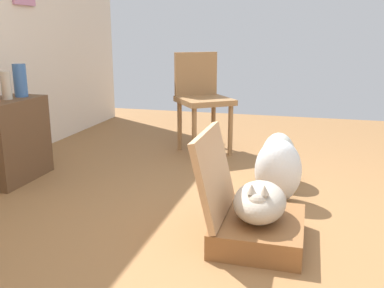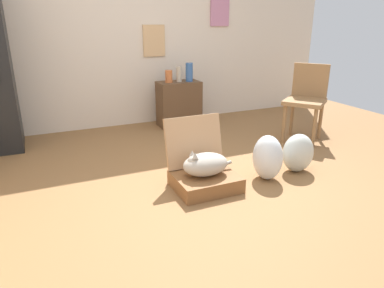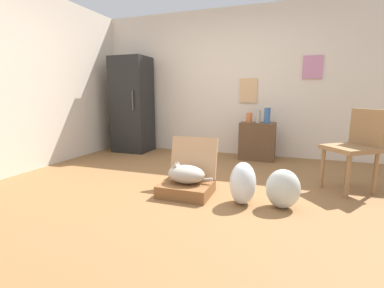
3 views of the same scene
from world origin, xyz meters
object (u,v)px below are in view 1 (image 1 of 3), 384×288
object	(u,v)px
plastic_bag_clear	(278,158)
vase_round	(6,85)
cat	(260,202)
chair	(202,96)
vase_short	(20,80)
suitcase_base	(259,230)
plastic_bag_white	(278,171)
side_table	(10,140)

from	to	relation	value
plastic_bag_clear	vase_round	xyz separation A→B (m)	(-0.47, 1.98, 0.54)
cat	chair	xyz separation A→B (m)	(1.76, 0.76, 0.29)
cat	plastic_bag_clear	distance (m)	1.02
cat	plastic_bag_clear	xyz separation A→B (m)	(1.02, -0.02, -0.04)
vase_short	chair	distance (m)	1.60
suitcase_base	plastic_bag_clear	world-z (taller)	plastic_bag_clear
plastic_bag_white	vase_round	bearing A→B (deg)	92.35
cat	vase_short	xyz separation A→B (m)	(0.70, 1.94, 0.52)
plastic_bag_white	vase_round	distance (m)	2.07
cat	side_table	bearing A→B (deg)	74.37
suitcase_base	side_table	world-z (taller)	side_table
plastic_bag_clear	vase_round	bearing A→B (deg)	103.28
vase_short	chair	bearing A→B (deg)	-48.03
chair	vase_round	bearing A→B (deg)	-171.51
suitcase_base	cat	xyz separation A→B (m)	(-0.01, 0.00, 0.17)
plastic_bag_clear	chair	xyz separation A→B (m)	(0.74, 0.78, 0.34)
cat	plastic_bag_white	xyz separation A→B (m)	(0.63, -0.05, -0.02)
plastic_bag_clear	side_table	distance (m)	2.05
suitcase_base	cat	size ratio (longest dim) A/B	1.12
suitcase_base	plastic_bag_clear	bearing A→B (deg)	-1.26
chair	plastic_bag_clear	bearing A→B (deg)	-80.18
plastic_bag_white	chair	distance (m)	1.42
cat	suitcase_base	bearing A→B (deg)	-2.87
plastic_bag_clear	chair	size ratio (longest dim) A/B	0.41
chair	cat	bearing A→B (deg)	-103.42
side_table	vase_round	distance (m)	0.42
cat	vase_round	xyz separation A→B (m)	(0.55, 1.95, 0.50)
cat	chair	distance (m)	1.94
plastic_bag_white	plastic_bag_clear	distance (m)	0.39
suitcase_base	side_table	bearing A→B (deg)	74.56
cat	plastic_bag_white	distance (m)	0.64
vase_short	vase_round	world-z (taller)	vase_short
suitcase_base	side_table	xyz separation A→B (m)	(0.54, 1.97, 0.25)
cat	vase_round	bearing A→B (deg)	74.24
suitcase_base	plastic_bag_white	world-z (taller)	plastic_bag_white
plastic_bag_white	side_table	size ratio (longest dim) A/B	0.69
side_table	vase_round	bearing A→B (deg)	-90.00
side_table	plastic_bag_white	bearing A→B (deg)	-87.67
side_table	vase_round	size ratio (longest dim) A/B	3.01
plastic_bag_clear	chair	world-z (taller)	chair
side_table	vase_short	xyz separation A→B (m)	(0.15, -0.03, 0.44)
side_table	cat	bearing A→B (deg)	-105.63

